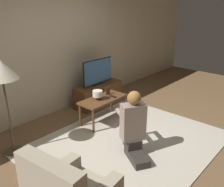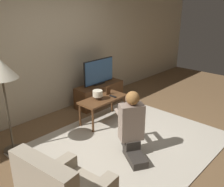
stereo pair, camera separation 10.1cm
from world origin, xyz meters
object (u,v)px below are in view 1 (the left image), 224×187
at_px(coffee_table, 103,101).
at_px(floor_lamp, 2,74).
at_px(table_lamp, 98,94).
at_px(person_kneeling, 133,125).
at_px(tv, 98,72).

distance_m(coffee_table, floor_lamp, 1.86).
bearing_deg(coffee_table, floor_lamp, 168.68).
bearing_deg(table_lamp, person_kneeling, -109.53).
bearing_deg(table_lamp, floor_lamp, 169.25).
height_order(coffee_table, floor_lamp, floor_lamp).
relative_size(floor_lamp, person_kneeling, 1.45).
height_order(tv, coffee_table, tv).
bearing_deg(floor_lamp, person_kneeling, -50.70).
bearing_deg(floor_lamp, coffee_table, -11.32).
bearing_deg(coffee_table, tv, 50.39).
xyz_separation_m(tv, person_kneeling, (-1.05, -1.74, -0.24)).
height_order(coffee_table, person_kneeling, person_kneeling).
bearing_deg(person_kneeling, tv, -89.95).
relative_size(coffee_table, floor_lamp, 0.65).
xyz_separation_m(floor_lamp, person_kneeling, (1.14, -1.39, -0.74)).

